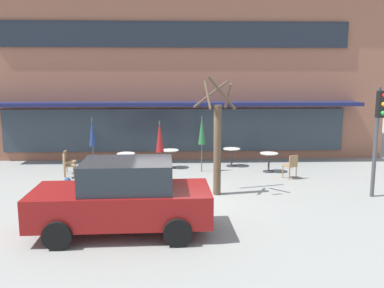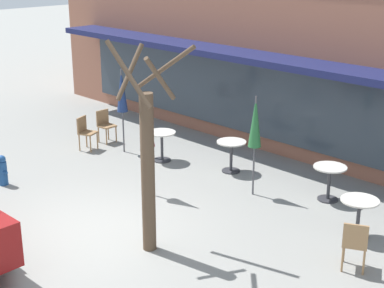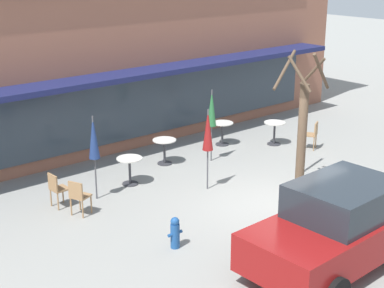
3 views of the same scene
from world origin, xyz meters
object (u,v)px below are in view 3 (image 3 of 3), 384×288
object	(u,v)px
patio_umbrella_corner_open	(94,138)
cafe_table_mid_patio	(275,129)
patio_umbrella_cream_folded	(208,131)
cafe_chair_1	(313,133)
cafe_table_streetside	(130,166)
parked_sedan	(339,225)
fire_hydrant	(175,232)
cafe_table_by_tree	(164,147)
patio_umbrella_green_folded	(212,109)
cafe_table_near_wall	(222,130)
cafe_chair_0	(79,195)
street_tree	(302,128)
cafe_chair_2	(57,187)

from	to	relation	value
patio_umbrella_corner_open	cafe_table_mid_patio	bearing A→B (deg)	0.72
patio_umbrella_cream_folded	cafe_chair_1	xyz separation A→B (m)	(4.80, 0.33, -1.10)
cafe_table_streetside	cafe_table_mid_patio	bearing A→B (deg)	-1.74
parked_sedan	fire_hydrant	size ratio (longest dim) A/B	6.02
cafe_table_streetside	cafe_table_by_tree	world-z (taller)	same
fire_hydrant	patio_umbrella_green_folded	bearing A→B (deg)	40.00
cafe_table_mid_patio	patio_umbrella_green_folded	distance (m)	2.87
cafe_table_mid_patio	parked_sedan	bearing A→B (deg)	-128.73
cafe_table_near_wall	cafe_table_mid_patio	xyz separation A→B (m)	(1.33, -1.08, 0.00)
fire_hydrant	cafe_table_streetside	bearing A→B (deg)	69.81
cafe_chair_1	cafe_table_streetside	bearing A→B (deg)	168.38
cafe_table_near_wall	cafe_table_streetside	size ratio (longest dim) A/B	1.00
cafe_table_mid_patio	patio_umbrella_corner_open	distance (m)	6.92
patio_umbrella_corner_open	cafe_chair_0	xyz separation A→B (m)	(-0.85, -0.60, -1.10)
cafe_table_near_wall	cafe_chair_1	xyz separation A→B (m)	(1.90, -2.18, 0.01)
cafe_table_streetside	cafe_chair_1	xyz separation A→B (m)	(6.19, -1.27, 0.01)
patio_umbrella_green_folded	patio_umbrella_corner_open	bearing A→B (deg)	-176.58
cafe_chair_0	parked_sedan	distance (m)	6.11
cafe_chair_1	patio_umbrella_corner_open	bearing A→B (deg)	172.18
fire_hydrant	cafe_chair_0	bearing A→B (deg)	104.94
cafe_table_by_tree	cafe_chair_1	size ratio (longest dim) A/B	0.85
patio_umbrella_corner_open	street_tree	bearing A→B (deg)	-33.28
fire_hydrant	cafe_table_mid_patio	bearing A→B (deg)	26.40
street_tree	fire_hydrant	world-z (taller)	street_tree
patio_umbrella_green_folded	fire_hydrant	xyz separation A→B (m)	(-4.30, -3.61, -1.27)
patio_umbrella_green_folded	patio_umbrella_corner_open	distance (m)	4.19
patio_umbrella_cream_folded	parked_sedan	bearing A→B (deg)	-98.41
street_tree	cafe_table_by_tree	bearing A→B (deg)	111.61
cafe_table_streetside	patio_umbrella_corner_open	world-z (taller)	patio_umbrella_corner_open
cafe_table_streetside	cafe_chair_0	bearing A→B (deg)	-157.36
cafe_table_by_tree	cafe_chair_0	xyz separation A→B (m)	(-3.78, -1.54, 0.01)
parked_sedan	street_tree	distance (m)	4.11
cafe_table_by_tree	cafe_table_mid_patio	xyz separation A→B (m)	(3.89, -0.85, 0.00)
fire_hydrant	cafe_chair_1	bearing A→B (deg)	17.31
fire_hydrant	street_tree	bearing A→B (deg)	5.35
patio_umbrella_green_folded	cafe_table_mid_patio	bearing A→B (deg)	-3.56
cafe_table_near_wall	patio_umbrella_corner_open	world-z (taller)	patio_umbrella_corner_open
cafe_table_by_tree	fire_hydrant	xyz separation A→B (m)	(-3.05, -4.29, -0.16)
cafe_table_streetside	parked_sedan	world-z (taller)	parked_sedan
cafe_table_by_tree	cafe_chair_0	distance (m)	4.08
cafe_table_streetside	patio_umbrella_cream_folded	size ratio (longest dim) A/B	0.35
patio_umbrella_cream_folded	patio_umbrella_corner_open	size ratio (longest dim) A/B	1.00
cafe_table_mid_patio	patio_umbrella_corner_open	size ratio (longest dim) A/B	0.35
cafe_table_mid_patio	patio_umbrella_green_folded	xyz separation A→B (m)	(-2.64, 0.16, 1.11)
cafe_chair_0	cafe_chair_2	distance (m)	0.78
cafe_chair_1	fire_hydrant	size ratio (longest dim) A/B	1.26
cafe_table_streetside	cafe_chair_2	xyz separation A→B (m)	(-2.23, -0.10, 0.01)
cafe_table_mid_patio	cafe_chair_0	distance (m)	7.71
cafe_table_by_tree	patio_umbrella_cream_folded	distance (m)	2.56
cafe_table_near_wall	parked_sedan	distance (m)	8.06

